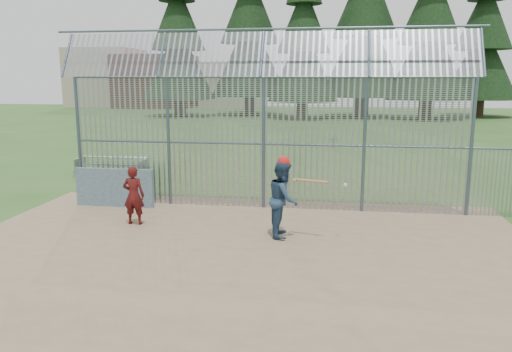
% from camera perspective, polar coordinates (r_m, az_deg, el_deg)
% --- Properties ---
extents(ground, '(120.00, 120.00, 0.00)m').
position_cam_1_polar(ground, '(12.24, -1.44, -7.78)').
color(ground, '#2D511E').
rests_on(ground, ground).
extents(dirt_infield, '(14.00, 10.00, 0.02)m').
position_cam_1_polar(dirt_infield, '(11.78, -1.87, -8.51)').
color(dirt_infield, '#756047').
rests_on(dirt_infield, ground).
extents(dugout_wall, '(2.50, 0.12, 1.20)m').
position_cam_1_polar(dugout_wall, '(16.13, -15.87, -1.28)').
color(dugout_wall, '#38566B').
rests_on(dugout_wall, dirt_infield).
extents(batter, '(0.76, 0.96, 1.92)m').
position_cam_1_polar(batter, '(12.58, 3.15, -2.63)').
color(batter, navy).
rests_on(batter, dirt_infield).
extents(onlooker, '(0.60, 0.41, 1.61)m').
position_cam_1_polar(onlooker, '(14.00, -13.80, -2.16)').
color(onlooker, maroon).
rests_on(onlooker, dirt_infield).
extents(bg_kid_seated, '(0.49, 0.35, 0.77)m').
position_cam_1_polar(bg_kid_seated, '(29.06, 8.94, 3.93)').
color(bg_kid_seated, gray).
rests_on(bg_kid_seated, ground).
extents(batting_gear, '(1.72, 0.44, 0.69)m').
position_cam_1_polar(batting_gear, '(12.37, 3.71, 1.27)').
color(batting_gear, red).
rests_on(batting_gear, ground).
extents(trash_can, '(0.56, 0.56, 0.82)m').
position_cam_1_polar(trash_can, '(17.44, 3.07, -0.75)').
color(trash_can, gray).
rests_on(trash_can, ground).
extents(bleacher, '(3.00, 0.95, 0.72)m').
position_cam_1_polar(bleacher, '(21.44, -16.16, 1.14)').
color(bleacher, slate).
rests_on(bleacher, ground).
extents(backstop_fence, '(20.09, 0.81, 5.30)m').
position_cam_1_polar(backstop_fence, '(14.92, 7.76, 4.85)').
color(backstop_fence, '#47566B').
rests_on(backstop_fence, ground).
extents(conifer_row, '(38.48, 12.26, 20.20)m').
position_cam_1_polar(conifer_row, '(53.35, 9.00, 18.41)').
color(conifer_row, '#332319').
rests_on(conifer_row, ground).
extents(distant_buildings, '(26.50, 10.50, 8.00)m').
position_cam_1_polar(distant_buildings, '(72.43, -11.86, 10.62)').
color(distant_buildings, brown).
rests_on(distant_buildings, ground).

